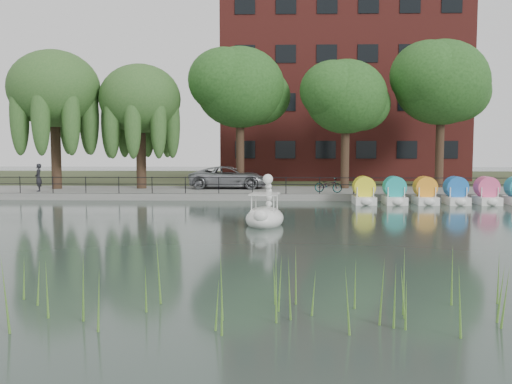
{
  "coord_description": "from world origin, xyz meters",
  "views": [
    {
      "loc": [
        1.24,
        -20.48,
        3.43
      ],
      "look_at": [
        0.5,
        4.0,
        1.3
      ],
      "focal_mm": 40.0,
      "sensor_mm": 36.0,
      "label": 1
    }
  ],
  "objects_px": {
    "bicycle": "(328,184)",
    "swan_boat": "(265,214)",
    "minivan": "(229,176)",
    "pedestrian": "(38,176)"
  },
  "relations": [
    {
      "from": "swan_boat",
      "to": "pedestrian",
      "type": "bearing_deg",
      "value": 150.08
    },
    {
      "from": "minivan",
      "to": "pedestrian",
      "type": "xyz_separation_m",
      "value": [
        -11.61,
        -2.82,
        0.15
      ]
    },
    {
      "from": "bicycle",
      "to": "minivan",
      "type": "bearing_deg",
      "value": 87.62
    },
    {
      "from": "minivan",
      "to": "pedestrian",
      "type": "relative_size",
      "value": 3.06
    },
    {
      "from": "minivan",
      "to": "pedestrian",
      "type": "height_order",
      "value": "pedestrian"
    },
    {
      "from": "minivan",
      "to": "swan_boat",
      "type": "distance_m",
      "value": 14.28
    },
    {
      "from": "bicycle",
      "to": "swan_boat",
      "type": "xyz_separation_m",
      "value": [
        -3.69,
        -11.06,
        -0.44
      ]
    },
    {
      "from": "bicycle",
      "to": "swan_boat",
      "type": "bearing_deg",
      "value": -175.58
    },
    {
      "from": "bicycle",
      "to": "swan_boat",
      "type": "relative_size",
      "value": 0.65
    },
    {
      "from": "minivan",
      "to": "bicycle",
      "type": "height_order",
      "value": "minivan"
    }
  ]
}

